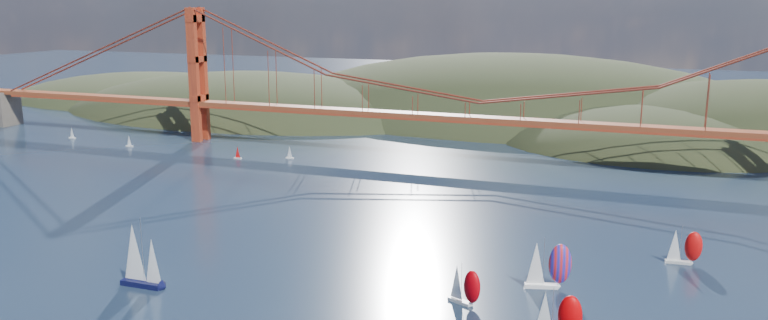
{
  "coord_description": "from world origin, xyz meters",
  "views": [
    {
      "loc": [
        62.15,
        -82.91,
        58.71
      ],
      "look_at": [
        -3.36,
        90.0,
        18.61
      ],
      "focal_mm": 35.0,
      "sensor_mm": 36.0,
      "label": 1
    }
  ],
  "objects_px": {
    "racer_rwb": "(547,264)",
    "sloop_navy": "(139,256)",
    "racer_1": "(557,315)",
    "racer_3": "(684,246)",
    "racer_0": "(464,285)"
  },
  "relations": [
    {
      "from": "racer_3",
      "to": "racer_rwb",
      "type": "xyz_separation_m",
      "value": [
        -26.49,
        -25.38,
        0.99
      ]
    },
    {
      "from": "racer_3",
      "to": "racer_rwb",
      "type": "bearing_deg",
      "value": -142.41
    },
    {
      "from": "sloop_navy",
      "to": "racer_rwb",
      "type": "xyz_separation_m",
      "value": [
        79.17,
        28.9,
        -1.41
      ]
    },
    {
      "from": "sloop_navy",
      "to": "racer_1",
      "type": "distance_m",
      "value": 84.58
    },
    {
      "from": "sloop_navy",
      "to": "racer_1",
      "type": "height_order",
      "value": "sloop_navy"
    },
    {
      "from": "racer_rwb",
      "to": "racer_3",
      "type": "bearing_deg",
      "value": 28.05
    },
    {
      "from": "sloop_navy",
      "to": "racer_0",
      "type": "bearing_deg",
      "value": 11.93
    },
    {
      "from": "racer_1",
      "to": "racer_3",
      "type": "bearing_deg",
      "value": 62.23
    },
    {
      "from": "racer_0",
      "to": "racer_rwb",
      "type": "relative_size",
      "value": 0.78
    },
    {
      "from": "racer_0",
      "to": "sloop_navy",
      "type": "bearing_deg",
      "value": -143.49
    },
    {
      "from": "sloop_navy",
      "to": "racer_1",
      "type": "relative_size",
      "value": 1.54
    },
    {
      "from": "sloop_navy",
      "to": "racer_1",
      "type": "bearing_deg",
      "value": 2.81
    },
    {
      "from": "racer_rwb",
      "to": "racer_1",
      "type": "bearing_deg",
      "value": -93.3
    },
    {
      "from": "racer_0",
      "to": "racer_3",
      "type": "height_order",
      "value": "racer_3"
    },
    {
      "from": "racer_rwb",
      "to": "sloop_navy",
      "type": "bearing_deg",
      "value": -175.67
    }
  ]
}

